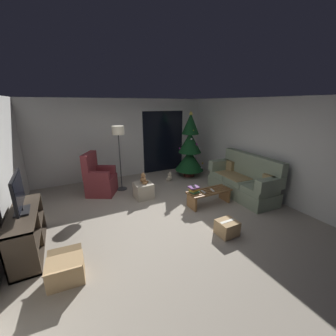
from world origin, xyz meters
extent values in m
plane|color=#9E9384|center=(0.00, 0.00, 0.00)|extent=(7.00, 7.00, 0.00)
cube|color=silver|center=(0.00, 3.06, 1.25)|extent=(5.72, 0.12, 2.50)
cube|color=silver|center=(2.86, 0.00, 1.25)|extent=(0.12, 6.00, 2.50)
cube|color=silver|center=(1.37, 2.99, 1.10)|extent=(1.60, 0.02, 2.20)
cube|color=black|center=(1.37, 2.97, 1.05)|extent=(1.50, 0.02, 2.10)
cube|color=gray|center=(2.25, 0.09, 0.17)|extent=(0.85, 1.94, 0.34)
cube|color=gray|center=(2.20, -0.53, 0.41)|extent=(0.71, 0.63, 0.14)
cube|color=gray|center=(2.23, 0.09, 0.41)|extent=(0.71, 0.63, 0.14)
cube|color=gray|center=(2.26, 0.71, 0.41)|extent=(0.71, 0.63, 0.14)
cube|color=gray|center=(2.55, 0.08, 0.78)|extent=(0.29, 1.91, 0.60)
cube|color=gray|center=(2.21, -0.78, 0.62)|extent=(0.77, 0.24, 0.28)
cube|color=gray|center=(2.29, 0.96, 0.62)|extent=(0.77, 0.24, 0.28)
cube|color=#997F51|center=(2.22, 0.34, 0.49)|extent=(0.64, 0.93, 0.02)
cube|color=#997F51|center=(2.37, -0.62, 0.62)|extent=(0.14, 0.33, 0.28)
cube|color=#997F51|center=(2.44, 0.78, 0.62)|extent=(0.14, 0.33, 0.28)
cube|color=olive|center=(1.18, -0.13, 0.34)|extent=(1.10, 0.05, 0.04)
cube|color=olive|center=(1.18, -0.04, 0.34)|extent=(1.10, 0.05, 0.04)
cube|color=olive|center=(1.18, 0.05, 0.34)|extent=(1.10, 0.05, 0.04)
cube|color=olive|center=(1.18, 0.14, 0.34)|extent=(1.10, 0.05, 0.04)
cube|color=olive|center=(1.18, 0.22, 0.34)|extent=(1.10, 0.05, 0.04)
cube|color=olive|center=(0.69, 0.05, 0.16)|extent=(0.05, 0.36, 0.32)
cube|color=olive|center=(1.67, 0.05, 0.16)|extent=(0.05, 0.36, 0.32)
cube|color=silver|center=(1.23, 0.01, 0.37)|extent=(0.08, 0.16, 0.02)
cube|color=#ADADB2|center=(0.99, 0.03, 0.37)|extent=(0.05, 0.16, 0.02)
cube|color=#337042|center=(0.79, 0.12, 0.38)|extent=(0.20, 0.20, 0.03)
cube|color=#B79333|center=(0.79, 0.13, 0.41)|extent=(0.23, 0.19, 0.04)
cube|color=#B79333|center=(0.79, 0.13, 0.45)|extent=(0.24, 0.19, 0.04)
cube|color=#6B3D7A|center=(0.78, 0.13, 0.48)|extent=(0.23, 0.18, 0.03)
cube|color=black|center=(0.79, 0.14, 0.51)|extent=(0.11, 0.16, 0.01)
cylinder|color=#4C1E19|center=(1.86, 2.02, 0.05)|extent=(0.36, 0.36, 0.10)
cylinder|color=brown|center=(1.86, 2.02, 0.16)|extent=(0.08, 0.08, 0.12)
cone|color=#0F3819|center=(1.86, 2.02, 0.55)|extent=(0.93, 0.93, 0.66)
cone|color=#0F3819|center=(1.86, 2.02, 1.14)|extent=(0.74, 0.74, 0.66)
cone|color=#0F3819|center=(1.86, 2.02, 1.74)|extent=(0.55, 0.55, 0.66)
sphere|color=#B233A5|center=(1.93, 1.74, 1.12)|extent=(0.06, 0.06, 0.06)
sphere|color=#B233A5|center=(1.58, 2.17, 0.95)|extent=(0.06, 0.06, 0.06)
sphere|color=white|center=(1.76, 1.79, 1.29)|extent=(0.06, 0.06, 0.06)
sphere|color=gold|center=(2.22, 1.77, 0.46)|extent=(0.06, 0.06, 0.06)
sphere|color=white|center=(2.08, 1.62, 0.37)|extent=(0.06, 0.06, 0.06)
sphere|color=white|center=(2.14, 1.86, 0.97)|extent=(0.06, 0.06, 0.06)
sphere|color=white|center=(2.00, 2.12, 1.64)|extent=(0.06, 0.06, 0.06)
sphere|color=gold|center=(1.84, 1.83, 1.55)|extent=(0.06, 0.06, 0.06)
sphere|color=gold|center=(2.04, 2.00, 1.62)|extent=(0.06, 0.06, 0.06)
cone|color=#EAD14C|center=(1.86, 2.02, 2.07)|extent=(0.14, 0.14, 0.12)
cube|color=maroon|center=(-1.01, 1.85, 0.16)|extent=(0.92, 0.92, 0.31)
cube|color=maroon|center=(-1.01, 1.85, 0.40)|extent=(0.92, 0.92, 0.18)
cube|color=maroon|center=(-1.24, 1.98, 0.81)|extent=(0.47, 0.67, 0.64)
cube|color=maroon|center=(-0.86, 2.09, 0.60)|extent=(0.58, 0.40, 0.22)
cube|color=maroon|center=(-1.13, 1.60, 0.60)|extent=(0.58, 0.40, 0.22)
cylinder|color=#2D2D30|center=(-0.46, 1.91, 0.01)|extent=(0.28, 0.28, 0.02)
cylinder|color=#2D2D30|center=(-0.46, 1.91, 0.80)|extent=(0.03, 0.03, 1.55)
cylinder|color=beige|center=(-0.46, 1.91, 1.67)|extent=(0.32, 0.32, 0.22)
cube|color=#382D23|center=(-2.50, 0.04, 0.02)|extent=(0.40, 1.40, 0.04)
cube|color=#382D23|center=(-2.50, 0.04, 0.70)|extent=(0.40, 1.40, 0.04)
cube|color=#382D23|center=(-2.69, 0.04, 0.36)|extent=(0.02, 1.40, 0.72)
cube|color=#382D23|center=(-2.50, -0.64, 0.36)|extent=(0.40, 0.04, 0.72)
cube|color=#382D23|center=(-2.50, 0.73, 0.36)|extent=(0.40, 0.04, 0.72)
cube|color=#382D23|center=(-2.50, 0.04, 0.36)|extent=(0.40, 0.04, 0.68)
cube|color=#382D23|center=(-2.50, 0.04, 0.36)|extent=(0.40, 1.33, 0.04)
cube|color=#A32D28|center=(-2.50, -0.56, 0.18)|extent=(0.30, 0.04, 0.28)
cube|color=#285684|center=(-2.50, -0.51, 0.19)|extent=(0.30, 0.04, 0.31)
cube|color=#337042|center=(-2.50, -0.45, 0.21)|extent=(0.30, 0.04, 0.34)
cube|color=#B79333|center=(-2.50, -0.40, 0.18)|extent=(0.30, 0.04, 0.30)
cube|color=black|center=(-2.50, 0.04, 0.74)|extent=(0.21, 0.37, 0.03)
cube|color=black|center=(-2.50, 0.04, 0.78)|extent=(0.04, 0.06, 0.06)
cube|color=black|center=(-2.50, 0.04, 1.07)|extent=(0.06, 0.84, 0.52)
cube|color=black|center=(-2.48, 0.04, 1.07)|extent=(0.03, 0.79, 0.47)
cube|color=#B2A893|center=(-0.10, 1.11, 0.20)|extent=(0.44, 0.44, 0.40)
cylinder|color=brown|center=(-0.02, 1.11, 0.43)|extent=(0.13, 0.12, 0.06)
cylinder|color=brown|center=(-0.09, 1.04, 0.43)|extent=(0.13, 0.12, 0.06)
sphere|color=brown|center=(-0.10, 1.11, 0.49)|extent=(0.15, 0.15, 0.15)
sphere|color=brown|center=(-0.10, 1.11, 0.61)|extent=(0.11, 0.11, 0.11)
sphere|color=#A37A51|center=(-0.06, 1.08, 0.60)|extent=(0.04, 0.04, 0.04)
sphere|color=brown|center=(-0.08, 1.14, 0.66)|extent=(0.04, 0.04, 0.04)
sphere|color=brown|center=(-0.13, 1.08, 0.66)|extent=(0.04, 0.04, 0.04)
sphere|color=brown|center=(-0.04, 1.15, 0.50)|extent=(0.06, 0.06, 0.06)
sphere|color=brown|center=(-0.13, 1.04, 0.50)|extent=(0.06, 0.06, 0.06)
cylinder|color=beige|center=(1.00, 1.90, 0.03)|extent=(0.13, 0.11, 0.06)
cylinder|color=beige|center=(1.06, 1.98, 0.03)|extent=(0.13, 0.11, 0.06)
sphere|color=beige|center=(1.08, 1.91, 0.10)|extent=(0.15, 0.15, 0.15)
sphere|color=beige|center=(1.08, 1.91, 0.22)|extent=(0.11, 0.11, 0.11)
sphere|color=#F4E5C1|center=(1.04, 1.94, 0.21)|extent=(0.04, 0.04, 0.04)
sphere|color=beige|center=(1.06, 1.88, 0.27)|extent=(0.04, 0.04, 0.04)
sphere|color=beige|center=(1.10, 1.94, 0.27)|extent=(0.04, 0.04, 0.04)
sphere|color=beige|center=(1.02, 1.86, 0.11)|extent=(0.06, 0.06, 0.06)
sphere|color=beige|center=(1.10, 1.98, 0.11)|extent=(0.06, 0.06, 0.06)
cube|color=tan|center=(-1.99, -0.92, 0.16)|extent=(0.49, 0.38, 0.33)
cube|color=tan|center=(-1.97, -0.70, 0.35)|extent=(0.45, 0.13, 0.06)
cube|color=tan|center=(-2.00, -1.13, 0.35)|extent=(0.45, 0.13, 0.06)
cube|color=tan|center=(0.72, -1.09, 0.14)|extent=(0.36, 0.34, 0.28)
cube|color=beige|center=(0.72, -1.09, 0.28)|extent=(0.32, 0.06, 0.00)
camera|label=1|loc=(-1.78, -3.60, 2.35)|focal=22.31mm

